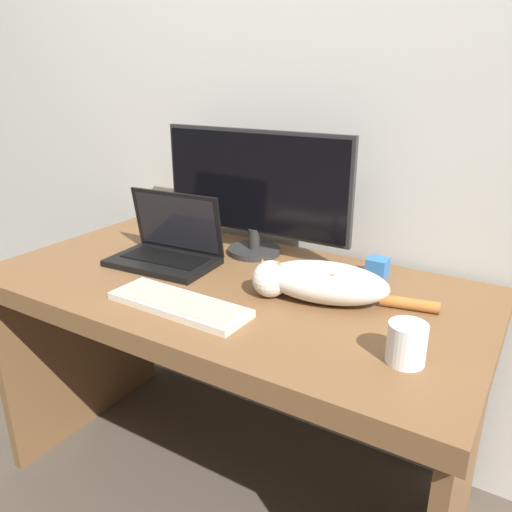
% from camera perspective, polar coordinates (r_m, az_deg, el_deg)
% --- Properties ---
extents(wall_back, '(6.40, 0.06, 2.60)m').
position_cam_1_polar(wall_back, '(1.78, 5.23, 18.03)').
color(wall_back, silver).
rests_on(wall_back, ground_plane).
extents(desk, '(1.50, 0.78, 0.77)m').
position_cam_1_polar(desk, '(1.58, -2.96, -8.34)').
color(desk, brown).
rests_on(desk, ground_plane).
extents(monitor, '(0.69, 0.18, 0.42)m').
position_cam_1_polar(monitor, '(1.68, -0.18, 7.60)').
color(monitor, '#282828').
rests_on(monitor, desk).
extents(laptop, '(0.36, 0.24, 0.23)m').
position_cam_1_polar(laptop, '(1.67, -10.11, 0.80)').
color(laptop, black).
rests_on(laptop, desk).
extents(external_keyboard, '(0.41, 0.14, 0.02)m').
position_cam_1_polar(external_keyboard, '(1.35, -8.81, -5.45)').
color(external_keyboard, beige).
rests_on(external_keyboard, desk).
extents(cat, '(0.49, 0.21, 0.11)m').
position_cam_1_polar(cat, '(1.37, 7.25, -2.88)').
color(cat, silver).
rests_on(cat, desk).
extents(coffee_mug, '(0.08, 0.08, 0.09)m').
position_cam_1_polar(coffee_mug, '(1.13, 16.84, -9.54)').
color(coffee_mug, white).
rests_on(coffee_mug, desk).
extents(small_toy, '(0.06, 0.06, 0.06)m').
position_cam_1_polar(small_toy, '(1.57, 13.71, -1.31)').
color(small_toy, '#2D6BB7').
rests_on(small_toy, desk).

